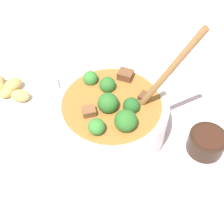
% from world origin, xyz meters
% --- Properties ---
extents(ground_plane, '(4.00, 4.00, 0.00)m').
position_xyz_m(ground_plane, '(0.00, 0.00, 0.00)').
color(ground_plane, silver).
extents(stew_bowl, '(0.23, 0.26, 0.27)m').
position_xyz_m(stew_bowl, '(-0.00, -0.00, 0.05)').
color(stew_bowl, white).
rests_on(stew_bowl, ground_plane).
extents(condiment_bowl, '(0.08, 0.08, 0.04)m').
position_xyz_m(condiment_bowl, '(-0.09, -0.18, 0.02)').
color(condiment_bowl, black).
rests_on(condiment_bowl, ground_plane).
extents(empty_plate, '(0.20, 0.20, 0.02)m').
position_xyz_m(empty_plate, '(0.23, -0.17, 0.01)').
color(empty_plate, white).
rests_on(empty_plate, ground_plane).
extents(food_plate, '(0.25, 0.25, 0.04)m').
position_xyz_m(food_plate, '(0.14, 0.23, 0.01)').
color(food_plate, white).
rests_on(food_plate, ground_plane).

